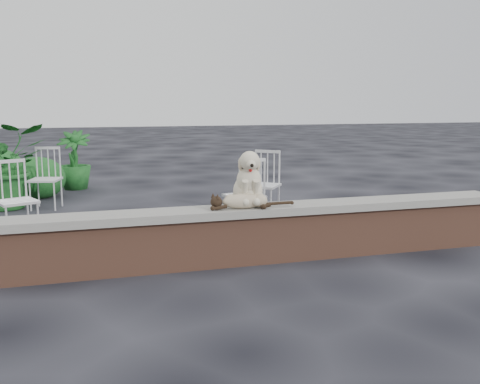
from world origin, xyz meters
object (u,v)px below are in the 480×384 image
object	(u,v)px
chair_d	(263,184)
potted_plant_b	(74,160)
dog	(248,177)
cat	(245,200)
chair_c	(244,194)
chair_b	(45,178)
potted_plant_a	(7,166)
chair_a	(17,200)

from	to	relation	value
chair_d	potted_plant_b	size ratio (longest dim) A/B	0.86
dog	cat	distance (m)	0.27
cat	chair_c	xyz separation A→B (m)	(0.40, 1.36, -0.20)
chair_b	potted_plant_a	distance (m)	0.62
chair_a	chair_d	bearing A→B (deg)	-17.98
potted_plant_b	chair_c	bearing A→B (deg)	-61.77
chair_d	potted_plant_b	distance (m)	4.21
cat	chair_c	size ratio (longest dim) A/B	1.08
chair_a	potted_plant_b	world-z (taller)	potted_plant_b
dog	potted_plant_b	distance (m)	5.53
potted_plant_a	potted_plant_b	xyz separation A→B (m)	(0.95, 1.62, -0.11)
chair_b	potted_plant_a	world-z (taller)	potted_plant_a
chair_a	potted_plant_b	xyz separation A→B (m)	(0.58, 3.62, 0.08)
chair_a	chair_c	bearing A→B (deg)	-32.04
chair_b	chair_d	size ratio (longest dim) A/B	1.00
cat	chair_a	world-z (taller)	chair_a
chair_d	potted_plant_b	world-z (taller)	potted_plant_b
chair_a	potted_plant_b	distance (m)	3.67
chair_c	potted_plant_a	xyz separation A→B (m)	(-3.09, 2.38, 0.19)
chair_b	chair_c	size ratio (longest dim) A/B	1.00
chair_c	dog	bearing A→B (deg)	60.33
chair_b	chair_c	world-z (taller)	same
chair_b	chair_a	size ratio (longest dim) A/B	1.00
cat	chair_c	world-z (taller)	chair_c
chair_d	chair_c	distance (m)	0.88
cat	chair_d	size ratio (longest dim) A/B	1.08
chair_b	potted_plant_b	bearing A→B (deg)	91.77
chair_a	cat	bearing A→B (deg)	-60.88
chair_c	potted_plant_b	xyz separation A→B (m)	(-2.15, 4.00, 0.08)
chair_b	potted_plant_b	distance (m)	1.86
cat	potted_plant_a	size ratio (longest dim) A/B	0.77
potted_plant_b	cat	bearing A→B (deg)	-71.92
cat	chair_a	size ratio (longest dim) A/B	1.08
dog	chair_b	distance (m)	4.07
potted_plant_a	chair_c	bearing A→B (deg)	-37.56
chair_d	dog	bearing A→B (deg)	-74.93
chair_c	chair_b	bearing A→B (deg)	-55.71
chair_d	potted_plant_b	bearing A→B (deg)	166.69
dog	chair_b	world-z (taller)	dog
cat	chair_a	distance (m)	2.91
chair_d	potted_plant_a	xyz separation A→B (m)	(-3.59, 1.65, 0.19)
chair_b	chair_a	world-z (taller)	same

